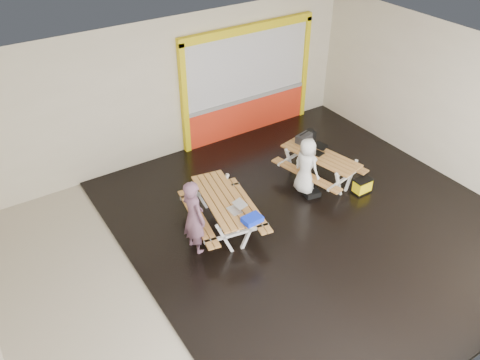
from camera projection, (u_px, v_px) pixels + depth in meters
room at (267, 170)px, 8.83m from camera, size 10.02×8.02×3.52m
deck at (312, 219)px, 10.38m from camera, size 7.50×7.98×0.05m
kiosk at (248, 84)px, 12.69m from camera, size 3.88×0.16×3.00m
picnic_table_left at (223, 206)px, 9.83m from camera, size 1.65×2.16×0.79m
picnic_table_right at (320, 161)px, 11.23m from camera, size 1.64×2.10×0.75m
person_left at (194, 217)px, 9.19m from camera, size 0.46×0.63×1.62m
person_right at (306, 166)px, 10.70m from camera, size 0.52×0.71×1.33m
laptop_left at (236, 208)px, 9.40m from camera, size 0.33×0.30×0.14m
laptop_right at (318, 150)px, 11.21m from camera, size 0.43×0.40×0.15m
blue_pouch at (252, 219)px, 9.11m from camera, size 0.38×0.28×0.11m
toolbox at (304, 138)px, 11.58m from camera, size 0.45×0.29×0.24m
backpack at (309, 138)px, 11.88m from camera, size 0.33×0.26×0.48m
dark_case at (312, 193)px, 11.00m from camera, size 0.38×0.31×0.13m
fluke_bag at (362, 186)px, 11.04m from camera, size 0.41×0.27×0.36m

